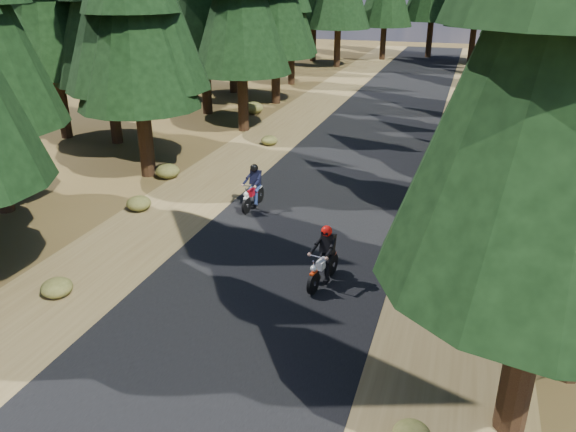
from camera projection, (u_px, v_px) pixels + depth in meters
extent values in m
plane|color=#453518|center=(270.00, 277.00, 14.49)|extent=(120.00, 120.00, 0.00)
cube|color=black|center=(320.00, 207.00, 18.87)|extent=(6.00, 100.00, 0.01)
cube|color=brown|center=(196.00, 193.00, 20.17)|extent=(3.20, 100.00, 0.01)
cube|color=brown|center=(462.00, 224.00, 17.57)|extent=(3.20, 100.00, 0.01)
cylinder|color=black|center=(537.00, 278.00, 8.51)|extent=(0.53, 0.53, 5.85)
cylinder|color=black|center=(141.00, 107.00, 20.91)|extent=(0.51, 0.51, 5.34)
cone|color=black|center=(132.00, 12.00, 19.61)|extent=(4.54, 4.54, 6.68)
cylinder|color=black|center=(524.00, 165.00, 15.83)|extent=(0.48, 0.48, 4.52)
cone|color=black|center=(542.00, 62.00, 14.72)|extent=(3.84, 3.84, 5.65)
cylinder|color=black|center=(141.00, 88.00, 21.52)|extent=(0.56, 0.56, 6.43)
cylinder|color=black|center=(110.00, 83.00, 25.26)|extent=(0.52, 0.52, 5.56)
cone|color=black|center=(100.00, 0.00, 23.90)|extent=(4.73, 4.73, 6.95)
cylinder|color=black|center=(242.00, 73.00, 27.34)|extent=(0.53, 0.53, 5.72)
cylinder|color=black|center=(533.00, 102.00, 23.97)|extent=(0.48, 0.48, 4.51)
cone|color=black|center=(545.00, 32.00, 22.87)|extent=(3.83, 3.83, 5.64)
cylinder|color=black|center=(205.00, 56.00, 30.77)|extent=(0.55, 0.55, 6.37)
cylinder|color=black|center=(276.00, 56.00, 33.56)|extent=(0.53, 0.53, 5.64)
cylinder|color=black|center=(526.00, 67.00, 28.69)|extent=(0.53, 0.53, 5.83)
cylinder|color=black|center=(232.00, 51.00, 36.84)|extent=(0.52, 0.52, 5.45)
cylinder|color=black|center=(291.00, 53.00, 39.98)|extent=(0.48, 0.48, 4.42)
cone|color=black|center=(292.00, 12.00, 38.90)|extent=(3.76, 3.76, 5.52)
cylinder|color=black|center=(541.00, 50.00, 35.90)|extent=(0.53, 0.53, 5.76)
cylinder|color=black|center=(268.00, 41.00, 45.61)|extent=(0.49, 0.49, 4.75)
cone|color=black|center=(268.00, 3.00, 44.45)|extent=(4.04, 4.04, 5.93)
cylinder|color=black|center=(58.00, 74.00, 26.04)|extent=(0.54, 0.54, 6.00)
cylinder|color=black|center=(194.00, 44.00, 36.19)|extent=(0.56, 0.56, 6.40)
cylinder|color=black|center=(338.00, 28.00, 47.64)|extent=(0.56, 0.56, 6.40)
cylinder|color=black|center=(513.00, 35.00, 43.76)|extent=(0.54, 0.54, 6.00)
cylinder|color=black|center=(313.00, 23.00, 51.03)|extent=(0.57, 0.57, 6.80)
cylinder|color=black|center=(551.00, 31.00, 45.46)|extent=(0.56, 0.56, 6.40)
cylinder|color=black|center=(384.00, 26.00, 52.12)|extent=(0.54, 0.54, 6.00)
cylinder|color=black|center=(474.00, 26.00, 49.78)|extent=(0.56, 0.56, 6.40)
cylinder|color=black|center=(431.00, 21.00, 53.46)|extent=(0.57, 0.57, 6.80)
cylinder|color=black|center=(268.00, 32.00, 48.61)|extent=(0.52, 0.52, 5.60)
cylinder|color=#4C4233|center=(569.00, 213.00, 18.05)|extent=(4.56, 3.74, 0.32)
ellipsoid|color=#474C1E|center=(466.00, 168.00, 22.05)|extent=(0.77, 0.77, 0.46)
ellipsoid|color=#474C1E|center=(253.00, 108.00, 31.79)|extent=(1.13, 1.13, 0.68)
ellipsoid|color=#474C1E|center=(139.00, 203.00, 18.56)|extent=(0.81, 0.81, 0.48)
ellipsoid|color=#474C1E|center=(534.00, 301.00, 12.87)|extent=(0.94, 0.94, 0.56)
ellipsoid|color=#474C1E|center=(57.00, 288.00, 13.54)|extent=(0.75, 0.75, 0.45)
ellipsoid|color=#474C1E|center=(514.00, 214.00, 17.66)|extent=(0.93, 0.93, 0.56)
ellipsoid|color=#474C1E|center=(508.00, 137.00, 26.02)|extent=(1.10, 1.10, 0.66)
ellipsoid|color=#474C1E|center=(486.00, 110.00, 31.95)|extent=(0.65, 0.65, 0.39)
ellipsoid|color=#474C1E|center=(269.00, 140.00, 25.86)|extent=(0.75, 0.75, 0.45)
ellipsoid|color=#474C1E|center=(168.00, 171.00, 21.57)|extent=(0.92, 0.92, 0.55)
cube|color=black|center=(324.00, 247.00, 13.76)|extent=(0.38, 0.27, 0.50)
sphere|color=red|center=(324.00, 233.00, 13.62)|extent=(0.32, 0.32, 0.28)
cube|color=black|center=(253.00, 179.00, 18.44)|extent=(0.34, 0.22, 0.48)
sphere|color=black|center=(252.00, 169.00, 18.30)|extent=(0.28, 0.28, 0.27)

